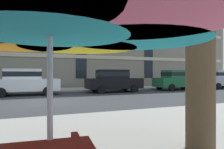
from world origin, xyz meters
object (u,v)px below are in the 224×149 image
object	(u,v)px
sedan_black	(113,80)
sedan_silver	(220,79)
sedan_white	(25,81)
patio_umbrella	(50,18)
sedan_green	(177,79)

from	to	relation	value
sedan_black	sedan_silver	size ratio (longest dim) A/B	1.00
sedan_white	patio_umbrella	size ratio (longest dim) A/B	1.19
sedan_black	sedan_green	xyz separation A→B (m)	(6.26, 0.00, 0.00)
sedan_white	sedan_silver	xyz separation A→B (m)	(18.03, 0.00, 0.00)
sedan_black	sedan_silver	distance (m)	11.57
sedan_silver	patio_umbrella	distance (m)	21.55
sedan_black	patio_umbrella	xyz separation A→B (m)	(-5.81, -12.70, 1.06)
sedan_silver	sedan_black	bearing A→B (deg)	180.00
sedan_white	patio_umbrella	xyz separation A→B (m)	(0.65, -12.70, 1.06)
sedan_white	sedan_silver	size ratio (longest dim) A/B	1.00
patio_umbrella	sedan_white	bearing A→B (deg)	92.95
sedan_green	sedan_white	bearing A→B (deg)	180.00
sedan_silver	patio_umbrella	xyz separation A→B (m)	(-17.38, -12.70, 1.06)
sedan_green	patio_umbrella	bearing A→B (deg)	-133.53
sedan_white	sedan_green	distance (m)	12.72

